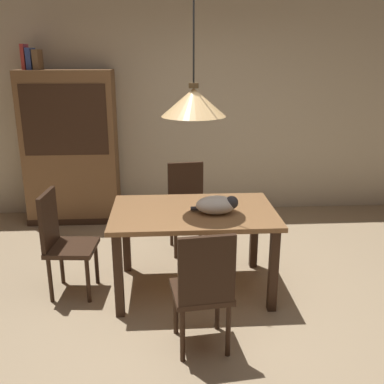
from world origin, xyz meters
TOP-DOWN VIEW (x-y plane):
  - ground at (0.00, 0.00)m, footprint 10.00×10.00m
  - back_wall at (0.00, 2.65)m, footprint 6.40×0.10m
  - dining_table at (0.00, 0.49)m, footprint 1.40×0.90m
  - chair_left_side at (-1.13, 0.50)m, footprint 0.43×0.43m
  - chair_far_back at (-0.01, 1.37)m, footprint 0.44×0.44m
  - chair_near_front at (0.01, -0.39)m, footprint 0.44×0.44m
  - cat_sleeping at (0.19, 0.40)m, footprint 0.39×0.23m
  - pendant_lamp at (0.00, 0.49)m, footprint 0.52×0.52m
  - hutch_bookcase at (-1.38, 2.32)m, footprint 1.12×0.45m
  - book_red_tall at (-1.81, 2.32)m, footprint 0.04×0.22m
  - book_blue_wide at (-1.74, 2.32)m, footprint 0.06×0.24m
  - book_brown_thick at (-1.67, 2.32)m, footprint 0.06×0.24m

SIDE VIEW (x-z plane):
  - ground at x=0.00m, z-range 0.00..0.00m
  - chair_left_side at x=-1.13m, z-range 0.05..0.98m
  - chair_far_back at x=-0.01m, z-range 0.05..0.98m
  - chair_near_front at x=0.01m, z-range 0.05..0.98m
  - dining_table at x=0.00m, z-range 0.27..1.02m
  - cat_sleeping at x=0.19m, z-range 0.75..0.90m
  - hutch_bookcase at x=-1.38m, z-range -0.04..1.81m
  - back_wall at x=0.00m, z-range 0.00..2.90m
  - pendant_lamp at x=0.00m, z-range 1.01..2.31m
  - book_brown_thick at x=-1.67m, z-range 1.85..2.07m
  - book_blue_wide at x=-1.74m, z-range 1.85..2.09m
  - book_red_tall at x=-1.81m, z-range 1.85..2.13m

